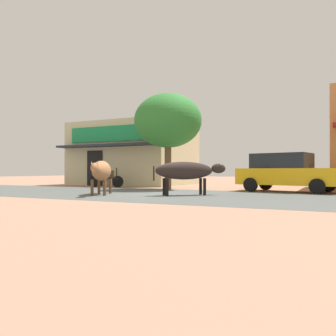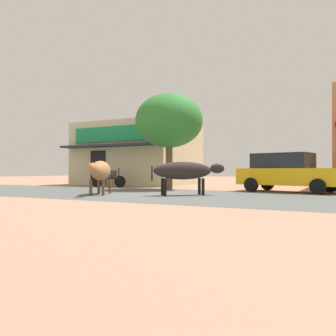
# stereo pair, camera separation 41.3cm
# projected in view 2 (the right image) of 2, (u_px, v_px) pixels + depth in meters

# --- Properties ---
(ground) EXTENTS (80.00, 80.00, 0.00)m
(ground) POSITION_uv_depth(u_px,v_px,m) (153.00, 194.00, 13.27)
(ground) COLOR #A4795F
(asphalt_road) EXTENTS (72.00, 6.74, 0.00)m
(asphalt_road) POSITION_uv_depth(u_px,v_px,m) (153.00, 194.00, 13.27)
(asphalt_road) COLOR #505552
(asphalt_road) RESTS_ON ground
(storefront_left_cafe) EXTENTS (6.84, 6.73, 3.93)m
(storefront_left_cafe) POSITION_uv_depth(u_px,v_px,m) (139.00, 155.00, 23.08)
(storefront_left_cafe) COLOR beige
(storefront_left_cafe) RESTS_ON ground
(roadside_tree) EXTENTS (3.27, 3.27, 4.63)m
(roadside_tree) POSITION_uv_depth(u_px,v_px,m) (169.00, 121.00, 16.87)
(roadside_tree) COLOR brown
(roadside_tree) RESTS_ON ground
(parked_hatchback_car) EXTENTS (4.45, 2.50, 1.64)m
(parked_hatchback_car) POSITION_uv_depth(u_px,v_px,m) (288.00, 172.00, 14.70)
(parked_hatchback_car) COLOR #F4B114
(parked_hatchback_car) RESTS_ON ground
(parked_motorcycle) EXTENTS (1.92, 0.57, 1.06)m
(parked_motorcycle) POSITION_uv_depth(u_px,v_px,m) (109.00, 179.00, 18.88)
(parked_motorcycle) COLOR black
(parked_motorcycle) RESTS_ON ground
(cow_near_brown) EXTENTS (1.47, 2.39, 1.27)m
(cow_near_brown) POSITION_uv_depth(u_px,v_px,m) (100.00, 171.00, 13.12)
(cow_near_brown) COLOR #9E693F
(cow_near_brown) RESTS_ON ground
(cow_far_dark) EXTENTS (2.33, 2.11, 1.23)m
(cow_far_dark) POSITION_uv_depth(u_px,v_px,m) (185.00, 171.00, 12.68)
(cow_far_dark) COLOR #2B211F
(cow_far_dark) RESTS_ON ground
(cafe_chair_near_tree) EXTENTS (0.56, 0.56, 0.92)m
(cafe_chair_near_tree) POSITION_uv_depth(u_px,v_px,m) (112.00, 177.00, 19.76)
(cafe_chair_near_tree) COLOR brown
(cafe_chair_near_tree) RESTS_ON ground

